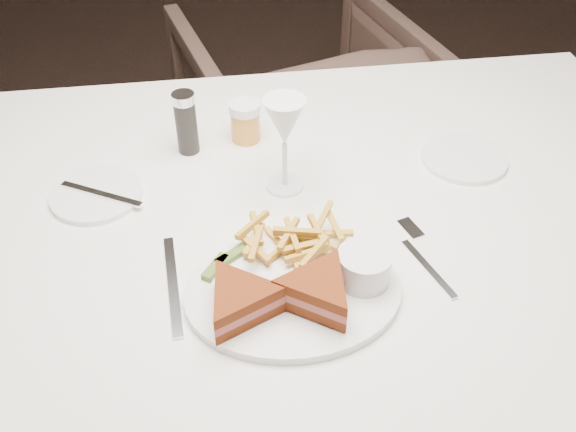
{
  "coord_description": "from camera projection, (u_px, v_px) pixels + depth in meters",
  "views": [
    {
      "loc": [
        0.32,
        -1.06,
        1.46
      ],
      "look_at": [
        0.33,
        -0.31,
        0.8
      ],
      "focal_mm": 40.0,
      "sensor_mm": 36.0,
      "label": 1
    }
  ],
  "objects": [
    {
      "name": "table",
      "position": [
        288.0,
        356.0,
        1.32
      ],
      "size": [
        1.63,
        1.2,
        0.75
      ],
      "primitive_type": "cube",
      "rotation": [
        0.0,
        0.0,
        0.14
      ],
      "color": "white",
      "rests_on": "ground"
    },
    {
      "name": "chair_far",
      "position": [
        301.0,
        108.0,
        2.09
      ],
      "size": [
        0.88,
        0.85,
        0.71
      ],
      "primitive_type": "imported",
      "rotation": [
        0.0,
        0.0,
        3.51
      ],
      "color": "#46322B",
      "rests_on": "ground"
    },
    {
      "name": "table_setting",
      "position": [
        285.0,
        233.0,
        0.99
      ],
      "size": [
        0.82,
        0.59,
        0.18
      ],
      "color": "white",
      "rests_on": "table"
    },
    {
      "name": "ground",
      "position": [
        169.0,
        363.0,
        1.76
      ],
      "size": [
        5.0,
        5.0,
        0.0
      ],
      "primitive_type": "plane",
      "color": "black",
      "rests_on": "ground"
    }
  ]
}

